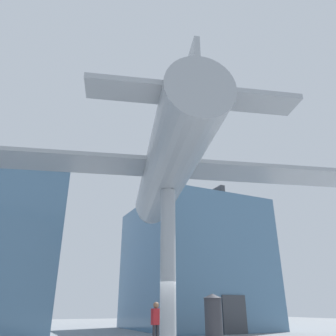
{
  "coord_description": "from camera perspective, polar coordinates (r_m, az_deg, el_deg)",
  "views": [
    {
      "loc": [
        -5.88,
        -12.33,
        1.58
      ],
      "look_at": [
        0.0,
        0.0,
        7.39
      ],
      "focal_mm": 35.0,
      "sensor_mm": 36.0,
      "label": 1
    }
  ],
  "objects": [
    {
      "name": "glass_pavilion_right",
      "position": [
        27.98,
        4.32,
        -16.48
      ],
      "size": [
        9.08,
        10.51,
        10.08
      ],
      "color": "slate",
      "rests_on": "ground_plane"
    },
    {
      "name": "support_pylon_central",
      "position": [
        13.75,
        0.0,
        -16.46
      ],
      "size": [
        0.63,
        0.63,
        6.31
      ],
      "color": "#999EA3",
      "rests_on": "ground_plane"
    },
    {
      "name": "suspended_airplane",
      "position": [
        15.02,
        -0.11,
        -0.25
      ],
      "size": [
        20.27,
        13.65,
        3.12
      ],
      "rotation": [
        0.0,
        0.0,
        -0.29
      ],
      "color": "#93999E",
      "rests_on": "support_pylon_central"
    },
    {
      "name": "visitor_person",
      "position": [
        15.88,
        -2.12,
        -24.98
      ],
      "size": [
        0.43,
        0.28,
        1.79
      ],
      "rotation": [
        0.0,
        0.0,
        3.3
      ],
      "color": "#232328",
      "rests_on": "ground_plane"
    },
    {
      "name": "info_kiosk",
      "position": [
        19.04,
        7.91,
        -24.13
      ],
      "size": [
        1.06,
        1.06,
        2.25
      ],
      "color": "#333338",
      "rests_on": "ground_plane"
    }
  ]
}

